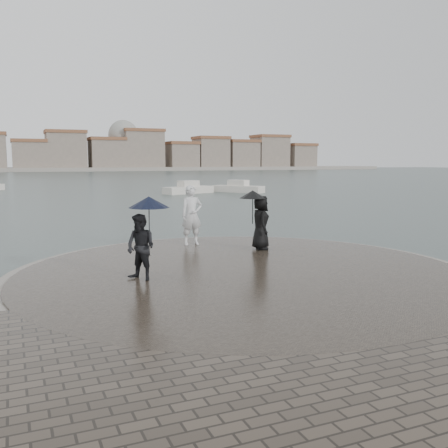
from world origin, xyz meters
name	(u,v)px	position (x,y,z in m)	size (l,w,h in m)	color
ground	(316,321)	(0.00, 0.00, 0.00)	(400.00, 400.00, 0.00)	#2B3835
kerb_ring	(243,277)	(0.00, 3.50, 0.16)	(12.50, 12.50, 0.32)	gray
quay_tip	(243,276)	(0.00, 3.50, 0.18)	(11.90, 11.90, 0.36)	#2D261E
statue	(192,215)	(0.10, 7.88, 1.39)	(0.75, 0.49, 2.07)	silver
visitor_left	(143,235)	(-2.71, 3.49, 1.47)	(1.24, 1.11, 2.04)	black
visitor_right	(259,217)	(1.82, 6.14, 1.43)	(1.10, 1.05, 1.95)	black
far_skyline	(7,153)	(-6.29, 160.71, 5.61)	(260.00, 20.00, 37.00)	gray
boats	(133,189)	(6.10, 43.61, 0.38)	(29.88, 18.29, 1.50)	silver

